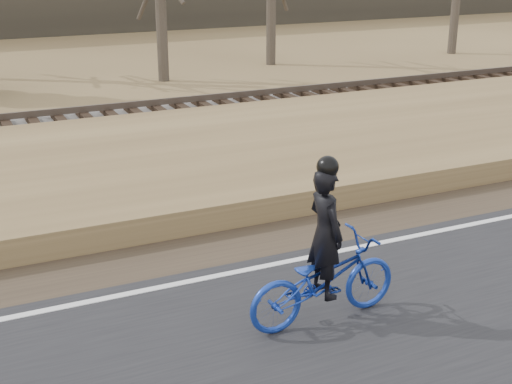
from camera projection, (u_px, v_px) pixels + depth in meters
name	position (u px, v px, depth m)	size (l,w,h in m)	color
edge_line	(512.00, 216.00, 12.07)	(120.00, 0.12, 0.01)	silver
shoulder	(472.00, 200.00, 12.94)	(120.00, 1.60, 0.04)	#473A2B
embankment	(379.00, 148.00, 15.44)	(120.00, 5.00, 0.44)	olive
ballast	(297.00, 112.00, 18.68)	(120.00, 3.00, 0.45)	slate
railroad	(297.00, 100.00, 18.58)	(120.00, 2.40, 0.29)	black
cyclist	(324.00, 270.00, 8.59)	(2.06, 0.81, 2.11)	#16339A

